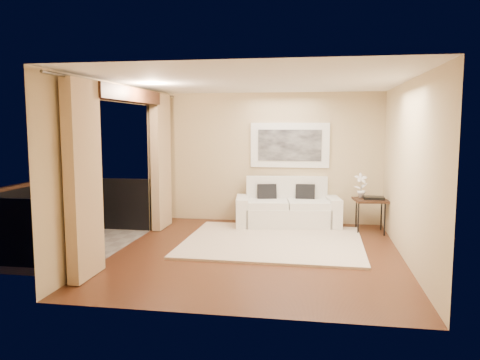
% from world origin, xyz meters
% --- Properties ---
extents(floor, '(5.00, 5.00, 0.00)m').
position_xyz_m(floor, '(0.00, 0.00, 0.00)').
color(floor, '#4F2917').
rests_on(floor, ground).
extents(room_shell, '(5.00, 6.40, 5.00)m').
position_xyz_m(room_shell, '(-2.13, 0.00, 2.52)').
color(room_shell, white).
rests_on(room_shell, ground).
extents(balcony, '(1.81, 2.60, 1.17)m').
position_xyz_m(balcony, '(-3.31, 0.00, 0.18)').
color(balcony, '#605B56').
rests_on(balcony, ground).
extents(curtains, '(0.16, 4.80, 2.64)m').
position_xyz_m(curtains, '(-2.11, 0.00, 1.34)').
color(curtains, tan).
rests_on(curtains, ground).
extents(artwork, '(1.62, 0.07, 0.92)m').
position_xyz_m(artwork, '(0.35, 2.46, 1.62)').
color(artwork, white).
rests_on(artwork, room_shell).
extents(rug, '(3.08, 2.69, 0.04)m').
position_xyz_m(rug, '(0.18, 0.71, 0.02)').
color(rug, beige).
rests_on(rug, floor).
extents(sofa, '(2.15, 1.15, 0.98)m').
position_xyz_m(sofa, '(0.34, 2.09, 0.35)').
color(sofa, silver).
rests_on(sofa, floor).
extents(side_table, '(0.67, 0.67, 0.65)m').
position_xyz_m(side_table, '(1.93, 1.78, 0.59)').
color(side_table, '#321B10').
rests_on(side_table, floor).
extents(tray, '(0.39, 0.29, 0.05)m').
position_xyz_m(tray, '(1.98, 1.76, 0.67)').
color(tray, black).
rests_on(tray, side_table).
extents(orchid, '(0.29, 0.23, 0.48)m').
position_xyz_m(orchid, '(1.76, 1.89, 0.89)').
color(orchid, white).
rests_on(orchid, side_table).
extents(bistro_table, '(0.78, 0.78, 0.83)m').
position_xyz_m(bistro_table, '(-3.22, -0.54, 0.75)').
color(bistro_table, '#321B10').
rests_on(bistro_table, balcony).
extents(balcony_chair_far, '(0.48, 0.49, 0.94)m').
position_xyz_m(balcony_chair_far, '(-3.13, 0.28, 0.54)').
color(balcony_chair_far, '#321B10').
rests_on(balcony_chair_far, balcony).
extents(balcony_chair_near, '(0.49, 0.49, 1.01)m').
position_xyz_m(balcony_chair_near, '(-3.62, 0.01, 0.59)').
color(balcony_chair_near, '#321B10').
rests_on(balcony_chair_near, balcony).
extents(ice_bucket, '(0.18, 0.18, 0.20)m').
position_xyz_m(ice_bucket, '(-3.38, -0.41, 0.93)').
color(ice_bucket, silver).
rests_on(ice_bucket, bistro_table).
extents(candle, '(0.06, 0.06, 0.07)m').
position_xyz_m(candle, '(-3.13, -0.38, 0.87)').
color(candle, red).
rests_on(candle, bistro_table).
extents(vase, '(0.04, 0.04, 0.18)m').
position_xyz_m(vase, '(-3.25, -0.74, 0.92)').
color(vase, silver).
rests_on(vase, bistro_table).
extents(glass_a, '(0.06, 0.06, 0.12)m').
position_xyz_m(glass_a, '(-3.08, -0.58, 0.89)').
color(glass_a, white).
rests_on(glass_a, bistro_table).
extents(glass_b, '(0.06, 0.06, 0.12)m').
position_xyz_m(glass_b, '(-3.10, -0.49, 0.89)').
color(glass_b, white).
rests_on(glass_b, bistro_table).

